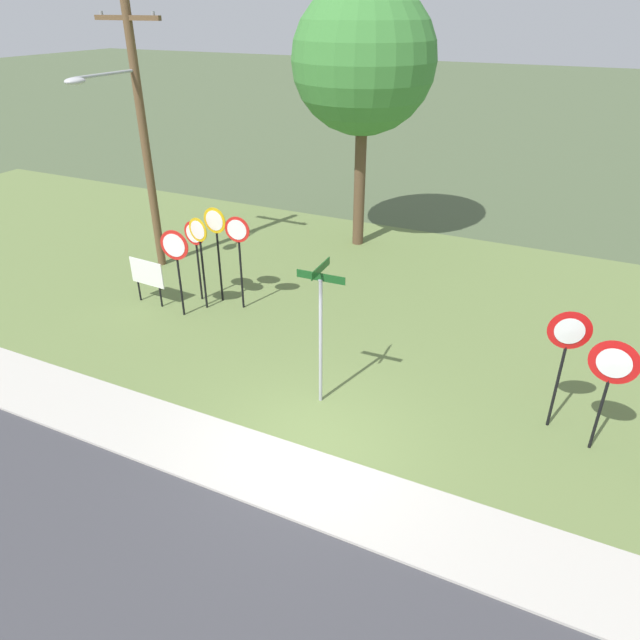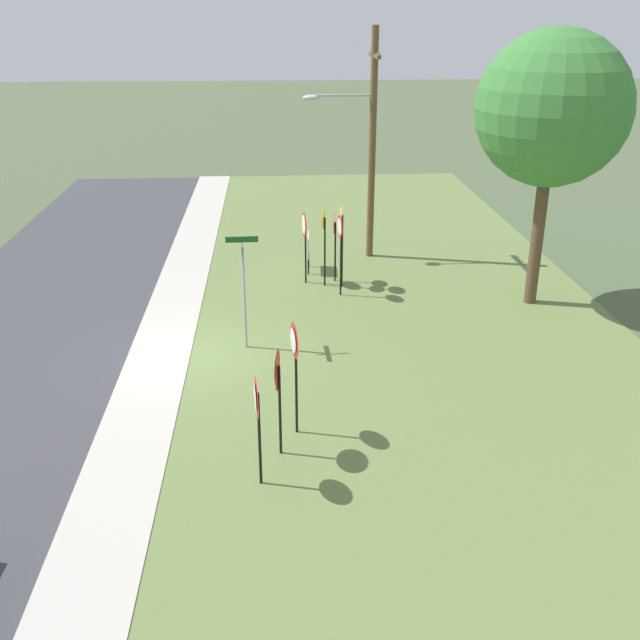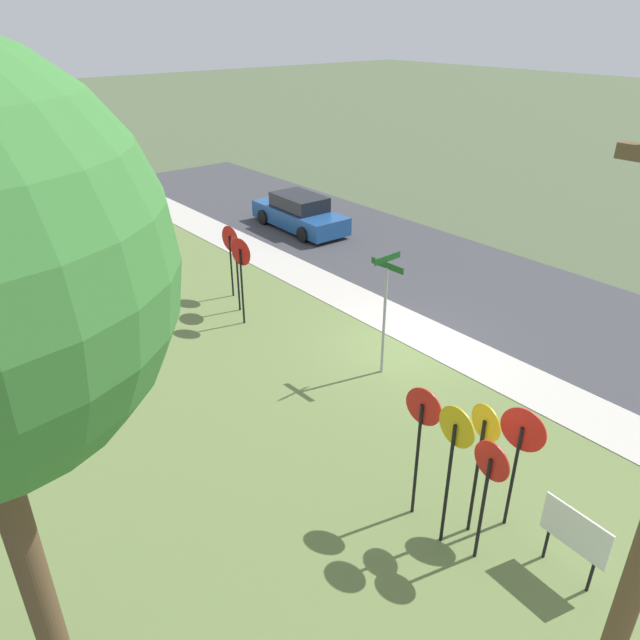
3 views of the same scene
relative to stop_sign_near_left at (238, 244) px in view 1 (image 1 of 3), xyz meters
The scene contains 14 objects.
ground_plane 6.18m from the stop_sign_near_left, 45.82° to the right, with size 160.00×160.00×0.00m, color #4C5B3D.
sidewalk_strip 6.74m from the stop_sign_near_left, 50.75° to the right, with size 44.00×1.60×0.06m, color #BCB7AD.
grass_median 4.84m from the stop_sign_near_left, 23.37° to the left, with size 44.00×12.00×0.04m, color olive.
stop_sign_near_left is the anchor object (origin of this frame).
stop_sign_near_right 1.57m from the stop_sign_near_left, 138.99° to the right, with size 0.76×0.13×2.33m.
stop_sign_far_left 1.32m from the stop_sign_near_left, behind, with size 0.64×0.11×2.24m.
stop_sign_far_center 0.98m from the stop_sign_near_left, 154.11° to the right, with size 0.60×0.14×2.50m.
stop_sign_far_right 0.75m from the stop_sign_near_left, behind, with size 0.67×0.10×2.63m.
yield_sign_near_left 8.93m from the stop_sign_near_left, 13.03° to the right, with size 0.82×0.14×2.28m.
yield_sign_far_left 8.10m from the stop_sign_near_left, 11.84° to the right, with size 0.75×0.16×2.49m.
street_name_post 4.58m from the stop_sign_near_left, 37.64° to the right, with size 0.96×0.82×3.01m.
utility_pole 4.72m from the stop_sign_near_left, 162.09° to the left, with size 2.10×2.49×7.74m.
notice_board 2.72m from the stop_sign_near_left, 160.58° to the right, with size 1.10×0.10×1.25m.
oak_tree_left 6.95m from the stop_sign_near_left, 80.35° to the left, with size 4.26×4.26×7.82m.
Camera 1 is at (3.64, -7.22, 7.19)m, focal length 32.40 mm.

